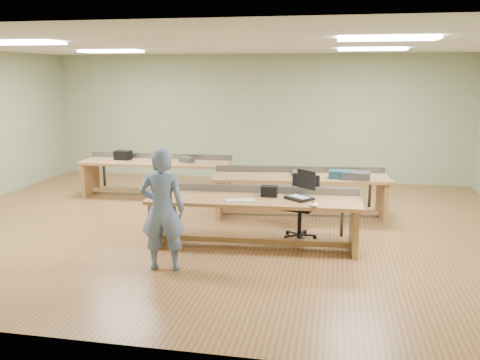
{
  "coord_description": "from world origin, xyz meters",
  "views": [
    {
      "loc": [
        1.94,
        -8.15,
        2.57
      ],
      "look_at": [
        0.49,
        -0.6,
        0.93
      ],
      "focal_mm": 38.0,
      "sensor_mm": 36.0,
      "label": 1
    }
  ],
  "objects_px": {
    "person": "(162,210)",
    "parts_bin_teal": "(340,174)",
    "laptop_base": "(299,198)",
    "task_chair": "(301,215)",
    "mug": "(293,172)",
    "workbench_mid": "(300,186)",
    "parts_bin_grey": "(356,175)",
    "workbench_back": "(156,170)",
    "drinks_can": "(294,173)",
    "workbench_front": "(254,210)",
    "camera_bag": "(269,191)"
  },
  "relations": [
    {
      "from": "camera_bag",
      "to": "task_chair",
      "type": "height_order",
      "value": "task_chair"
    },
    {
      "from": "drinks_can",
      "to": "task_chair",
      "type": "bearing_deg",
      "value": -79.3
    },
    {
      "from": "laptop_base",
      "to": "drinks_can",
      "type": "xyz_separation_m",
      "value": [
        -0.21,
        1.61,
        0.05
      ]
    },
    {
      "from": "laptop_base",
      "to": "task_chair",
      "type": "xyz_separation_m",
      "value": [
        -0.0,
        0.53,
        -0.41
      ]
    },
    {
      "from": "workbench_front",
      "to": "camera_bag",
      "type": "bearing_deg",
      "value": 25.02
    },
    {
      "from": "workbench_front",
      "to": "workbench_mid",
      "type": "xyz_separation_m",
      "value": [
        0.56,
        1.77,
        -0.0
      ]
    },
    {
      "from": "person",
      "to": "task_chair",
      "type": "height_order",
      "value": "person"
    },
    {
      "from": "laptop_base",
      "to": "camera_bag",
      "type": "height_order",
      "value": "camera_bag"
    },
    {
      "from": "drinks_can",
      "to": "workbench_front",
      "type": "bearing_deg",
      "value": -105.73
    },
    {
      "from": "parts_bin_grey",
      "to": "drinks_can",
      "type": "distance_m",
      "value": 1.06
    },
    {
      "from": "laptop_base",
      "to": "parts_bin_grey",
      "type": "xyz_separation_m",
      "value": [
        0.85,
        1.64,
        0.05
      ]
    },
    {
      "from": "laptop_base",
      "to": "task_chair",
      "type": "relative_size",
      "value": 0.36
    },
    {
      "from": "person",
      "to": "drinks_can",
      "type": "bearing_deg",
      "value": -127.16
    },
    {
      "from": "workbench_front",
      "to": "drinks_can",
      "type": "xyz_separation_m",
      "value": [
        0.46,
        1.63,
        0.25
      ]
    },
    {
      "from": "parts_bin_teal",
      "to": "mug",
      "type": "relative_size",
      "value": 3.11
    },
    {
      "from": "camera_bag",
      "to": "workbench_front",
      "type": "bearing_deg",
      "value": -152.74
    },
    {
      "from": "person",
      "to": "parts_bin_teal",
      "type": "height_order",
      "value": "person"
    },
    {
      "from": "workbench_front",
      "to": "drinks_can",
      "type": "relative_size",
      "value": 24.34
    },
    {
      "from": "workbench_mid",
      "to": "task_chair",
      "type": "relative_size",
      "value": 3.24
    },
    {
      "from": "mug",
      "to": "workbench_front",
      "type": "bearing_deg",
      "value": -103.32
    },
    {
      "from": "laptop_base",
      "to": "drinks_can",
      "type": "height_order",
      "value": "drinks_can"
    },
    {
      "from": "task_chair",
      "to": "parts_bin_grey",
      "type": "distance_m",
      "value": 1.47
    },
    {
      "from": "laptop_base",
      "to": "workbench_front",
      "type": "bearing_deg",
      "value": -138.37
    },
    {
      "from": "person",
      "to": "mug",
      "type": "bearing_deg",
      "value": -125.21
    },
    {
      "from": "camera_bag",
      "to": "person",
      "type": "bearing_deg",
      "value": -135.65
    },
    {
      "from": "workbench_front",
      "to": "parts_bin_grey",
      "type": "xyz_separation_m",
      "value": [
        1.52,
        1.66,
        0.25
      ]
    },
    {
      "from": "person",
      "to": "parts_bin_teal",
      "type": "distance_m",
      "value": 3.64
    },
    {
      "from": "workbench_back",
      "to": "drinks_can",
      "type": "bearing_deg",
      "value": -21.82
    },
    {
      "from": "workbench_mid",
      "to": "task_chair",
      "type": "height_order",
      "value": "task_chair"
    },
    {
      "from": "workbench_mid",
      "to": "drinks_can",
      "type": "height_order",
      "value": "drinks_can"
    },
    {
      "from": "workbench_back",
      "to": "parts_bin_grey",
      "type": "bearing_deg",
      "value": -16.38
    },
    {
      "from": "camera_bag",
      "to": "mug",
      "type": "height_order",
      "value": "camera_bag"
    },
    {
      "from": "person",
      "to": "parts_bin_grey",
      "type": "xyz_separation_m",
      "value": [
        2.55,
        2.78,
        -0.0
      ]
    },
    {
      "from": "workbench_back",
      "to": "person",
      "type": "distance_m",
      "value": 4.15
    },
    {
      "from": "workbench_mid",
      "to": "parts_bin_teal",
      "type": "height_order",
      "value": "parts_bin_teal"
    },
    {
      "from": "laptop_base",
      "to": "parts_bin_teal",
      "type": "xyz_separation_m",
      "value": [
        0.59,
        1.69,
        0.05
      ]
    },
    {
      "from": "workbench_mid",
      "to": "laptop_base",
      "type": "xyz_separation_m",
      "value": [
        0.11,
        -1.75,
        0.21
      ]
    },
    {
      "from": "workbench_mid",
      "to": "parts_bin_grey",
      "type": "height_order",
      "value": "parts_bin_grey"
    },
    {
      "from": "person",
      "to": "parts_bin_grey",
      "type": "relative_size",
      "value": 3.44
    },
    {
      "from": "workbench_back",
      "to": "laptop_base",
      "type": "relative_size",
      "value": 8.88
    },
    {
      "from": "mug",
      "to": "camera_bag",
      "type": "bearing_deg",
      "value": -97.28
    },
    {
      "from": "camera_bag",
      "to": "workbench_mid",
      "type": "bearing_deg",
      "value": 77.54
    },
    {
      "from": "workbench_front",
      "to": "parts_bin_grey",
      "type": "relative_size",
      "value": 6.69
    },
    {
      "from": "parts_bin_teal",
      "to": "drinks_can",
      "type": "height_order",
      "value": "parts_bin_teal"
    },
    {
      "from": "parts_bin_teal",
      "to": "drinks_can",
      "type": "relative_size",
      "value": 2.92
    },
    {
      "from": "workbench_mid",
      "to": "mug",
      "type": "bearing_deg",
      "value": 157.22
    },
    {
      "from": "workbench_back",
      "to": "drinks_can",
      "type": "relative_size",
      "value": 24.14
    },
    {
      "from": "workbench_front",
      "to": "laptop_base",
      "type": "xyz_separation_m",
      "value": [
        0.67,
        0.02,
        0.21
      ]
    },
    {
      "from": "parts_bin_grey",
      "to": "workbench_back",
      "type": "bearing_deg",
      "value": 165.1
    },
    {
      "from": "workbench_mid",
      "to": "parts_bin_grey",
      "type": "bearing_deg",
      "value": -13.89
    }
  ]
}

